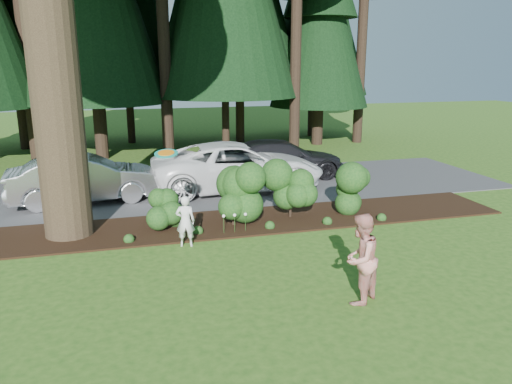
{
  "coord_description": "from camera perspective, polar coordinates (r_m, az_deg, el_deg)",
  "views": [
    {
      "loc": [
        -3.12,
        -10.09,
        4.54
      ],
      "look_at": [
        0.12,
        1.75,
        1.3
      ],
      "focal_mm": 35.0,
      "sensor_mm": 36.0,
      "label": 1
    }
  ],
  "objects": [
    {
      "name": "ground",
      "position": [
        11.5,
        1.75,
        -8.48
      ],
      "size": [
        80.0,
        80.0,
        0.0
      ],
      "primitive_type": "plane",
      "color": "#274F16",
      "rests_on": "ground"
    },
    {
      "name": "mulch_bed",
      "position": [
        14.43,
        -2.03,
        -3.47
      ],
      "size": [
        16.0,
        2.5,
        0.05
      ],
      "primitive_type": "cube",
      "color": "black",
      "rests_on": "ground"
    },
    {
      "name": "driveway",
      "position": [
        18.43,
        -5.08,
        0.51
      ],
      "size": [
        22.0,
        6.0,
        0.03
      ],
      "primitive_type": "cube",
      "color": "#38383A",
      "rests_on": "ground"
    },
    {
      "name": "shrub_row",
      "position": [
        14.29,
        1.04,
        -0.36
      ],
      "size": [
        6.53,
        1.6,
        1.61
      ],
      "color": "#113914",
      "rests_on": "ground"
    },
    {
      "name": "lily_cluster",
      "position": [
        13.43,
        -2.46,
        -2.76
      ],
      "size": [
        0.69,
        0.09,
        0.57
      ],
      "color": "#113914",
      "rests_on": "ground"
    },
    {
      "name": "car_silver_wagon",
      "position": [
        17.19,
        -18.99,
        1.48
      ],
      "size": [
        4.95,
        2.14,
        1.58
      ],
      "primitive_type": "imported",
      "rotation": [
        0.0,
        0.0,
        1.67
      ],
      "color": "#B1B1B6",
      "rests_on": "driveway"
    },
    {
      "name": "car_white_suv",
      "position": [
        17.89,
        -2.07,
        2.97
      ],
      "size": [
        6.17,
        2.91,
        1.7
      ],
      "primitive_type": "imported",
      "rotation": [
        0.0,
        0.0,
        1.56
      ],
      "color": "white",
      "rests_on": "driveway"
    },
    {
      "name": "car_dark_suv",
      "position": [
        19.84,
        2.87,
        3.81
      ],
      "size": [
        5.22,
        2.36,
        1.48
      ],
      "primitive_type": "imported",
      "rotation": [
        0.0,
        0.0,
        1.52
      ],
      "color": "black",
      "rests_on": "driveway"
    },
    {
      "name": "child",
      "position": [
        12.59,
        -8.07,
        -3.33
      ],
      "size": [
        0.53,
        0.41,
        1.32
      ],
      "primitive_type": "imported",
      "rotation": [
        0.0,
        0.0,
        2.94
      ],
      "color": "silver",
      "rests_on": "ground"
    },
    {
      "name": "adult",
      "position": [
        9.77,
        11.82,
        -7.49
      ],
      "size": [
        1.09,
        1.05,
        1.78
      ],
      "primitive_type": "imported",
      "rotation": [
        0.0,
        0.0,
        3.77
      ],
      "color": "red",
      "rests_on": "ground"
    },
    {
      "name": "frisbee",
      "position": [
        12.09,
        -10.23,
        4.37
      ],
      "size": [
        0.57,
        0.56,
        0.16
      ],
      "color": "#198C7D",
      "rests_on": "ground"
    }
  ]
}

